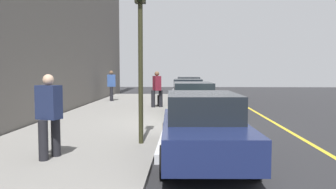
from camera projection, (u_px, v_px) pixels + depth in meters
name	position (u px, v px, depth m)	size (l,w,h in m)	color
ground_plane	(192.00, 124.00, 13.24)	(56.00, 56.00, 0.00)	#28282B
sidewalk	(106.00, 121.00, 13.37)	(28.00, 4.60, 0.15)	gray
lane_stripe_centre	(277.00, 124.00, 13.11)	(28.00, 0.14, 0.01)	gold
snow_bank_curb	(171.00, 135.00, 10.31)	(5.61, 0.56, 0.22)	white
parked_car_charcoal	(188.00, 87.00, 25.64)	(4.70, 1.93, 1.51)	black
parked_car_silver	(188.00, 92.00, 20.00)	(4.15, 1.94, 1.51)	black
parked_car_green	(193.00, 100.00, 14.77)	(4.76, 2.03, 1.51)	black
parked_car_navy	(203.00, 126.00, 7.96)	(4.57, 2.02, 1.51)	black
pedestrian_burgundy_coat	(157.00, 88.00, 17.61)	(0.57, 0.57, 1.82)	black
pedestrian_navy_coat	(49.00, 114.00, 7.43)	(0.58, 0.56, 1.81)	black
pedestrian_blue_coat	(111.00, 85.00, 21.27)	(0.60, 0.55, 1.84)	black
traffic_light_pole	(140.00, 30.00, 8.80)	(0.35, 0.26, 4.28)	#2D2D19
rolling_suitcase	(160.00, 101.00, 18.12)	(0.34, 0.22, 0.94)	black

